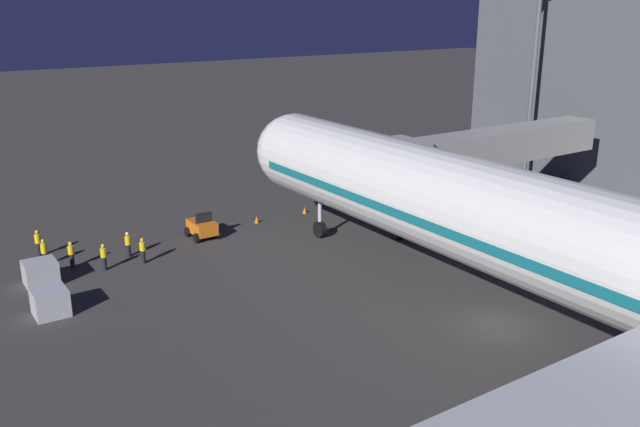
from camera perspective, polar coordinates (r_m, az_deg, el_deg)
The scene contains 14 objects.
ground_plane at distance 37.57m, azimuth 14.71°, elevation -9.10°, with size 320.00×320.00×0.00m, color #383533.
jet_bridge at distance 52.49m, azimuth 13.02°, elevation 5.24°, with size 21.83×3.40×7.27m.
apron_floodlight_mast at distance 66.36m, azimuth 17.52°, elevation 11.62°, with size 2.90×0.50×18.31m.
pushback_tug at distance 49.76m, azimuth -9.86°, elevation -1.15°, with size 1.86×2.36×1.95m.
baggage_container_near_belt at distance 40.05m, azimuth -21.72°, elevation -6.92°, with size 1.78×1.84×1.49m, color #B7BABF.
baggage_container_mid_row at distance 44.45m, azimuth -22.41°, elevation -4.62°, with size 1.89×1.77×1.46m, color #B7BABF.
ground_crew_near_nose_gear at distance 49.19m, azimuth -22.60°, elevation -2.21°, with size 0.40×0.40×1.83m.
ground_crew_by_belt_loader at distance 47.37m, azimuth -22.16°, elevation -2.93°, with size 0.40×0.40×1.78m.
ground_crew_marshaller_fwd at distance 45.25m, azimuth -17.70°, elevation -3.39°, with size 0.40×0.40×1.76m.
ground_crew_under_port_wing at distance 45.70m, azimuth -14.66°, elevation -2.93°, with size 0.40×0.40×1.74m.
ground_crew_by_tug at distance 47.20m, azimuth -15.82°, elevation -2.39°, with size 0.40×0.40×1.72m.
ground_crew_walking_aft at distance 46.31m, azimuth -20.15°, elevation -3.15°, with size 0.40×0.40×1.78m.
traffic_cone_nose_port at distance 54.78m, azimuth -1.30°, elevation 0.29°, with size 0.36×0.36×0.55m, color orange.
traffic_cone_nose_starboard at distance 52.66m, azimuth -5.33°, elevation -0.49°, with size 0.36×0.36×0.55m, color orange.
Camera 1 is at (25.87, 21.73, 16.42)m, focal length 38.11 mm.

